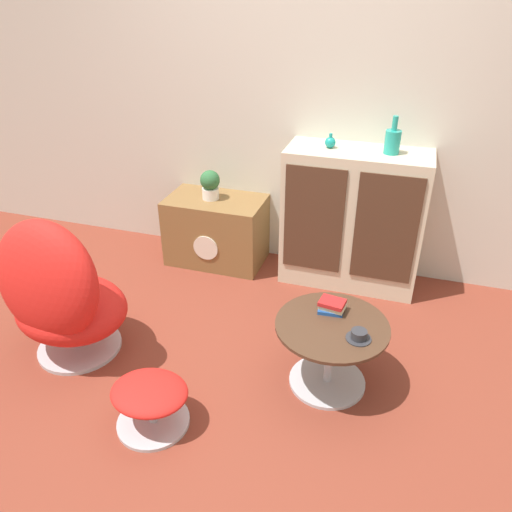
{
  "coord_description": "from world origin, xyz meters",
  "views": [
    {
      "loc": [
        0.73,
        -1.84,
        2.0
      ],
      "look_at": [
        -0.03,
        0.56,
        0.55
      ],
      "focal_mm": 35.0,
      "sensor_mm": 36.0,
      "label": 1
    }
  ],
  "objects": [
    {
      "name": "ground_plane",
      "position": [
        0.0,
        0.0,
        0.0
      ],
      "size": [
        12.0,
        12.0,
        0.0
      ],
      "primitive_type": "plane",
      "color": "brown"
    },
    {
      "name": "wall_back",
      "position": [
        0.0,
        1.59,
        1.3
      ],
      "size": [
        6.4,
        0.06,
        2.6
      ],
      "color": "beige",
      "rests_on": "ground_plane"
    },
    {
      "name": "sideboard",
      "position": [
        0.43,
        1.35,
        0.49
      ],
      "size": [
        0.95,
        0.41,
        0.98
      ],
      "color": "beige",
      "rests_on": "ground_plane"
    },
    {
      "name": "tv_console",
      "position": [
        -0.59,
        1.34,
        0.26
      ],
      "size": [
        0.73,
        0.45,
        0.52
      ],
      "color": "brown",
      "rests_on": "ground_plane"
    },
    {
      "name": "egg_chair",
      "position": [
        -1.01,
        0.02,
        0.42
      ],
      "size": [
        0.74,
        0.69,
        0.92
      ],
      "color": "#B7B7BC",
      "rests_on": "ground_plane"
    },
    {
      "name": "ottoman",
      "position": [
        -0.3,
        -0.31,
        0.17
      ],
      "size": [
        0.39,
        0.37,
        0.26
      ],
      "color": "#B7B7BC",
      "rests_on": "ground_plane"
    },
    {
      "name": "coffee_table",
      "position": [
        0.49,
        0.24,
        0.25
      ],
      "size": [
        0.6,
        0.6,
        0.4
      ],
      "color": "#B7B7BC",
      "rests_on": "ground_plane"
    },
    {
      "name": "vase_leftmost",
      "position": [
        0.23,
        1.36,
        1.02
      ],
      "size": [
        0.07,
        0.07,
        0.1
      ],
      "color": "teal",
      "rests_on": "sideboard"
    },
    {
      "name": "vase_inner_left",
      "position": [
        0.62,
        1.36,
        1.06
      ],
      "size": [
        0.1,
        0.1,
        0.24
      ],
      "color": "teal",
      "rests_on": "sideboard"
    },
    {
      "name": "potted_plant",
      "position": [
        -0.63,
        1.34,
        0.63
      ],
      "size": [
        0.15,
        0.15,
        0.22
      ],
      "color": "silver",
      "rests_on": "tv_console"
    },
    {
      "name": "teacup",
      "position": [
        0.63,
        0.17,
        0.42
      ],
      "size": [
        0.13,
        0.13,
        0.05
      ],
      "color": "#2D2D33",
      "rests_on": "coffee_table"
    },
    {
      "name": "book_stack",
      "position": [
        0.46,
        0.36,
        0.44
      ],
      "size": [
        0.15,
        0.13,
        0.07
      ],
      "color": "#1E478C",
      "rests_on": "coffee_table"
    }
  ]
}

